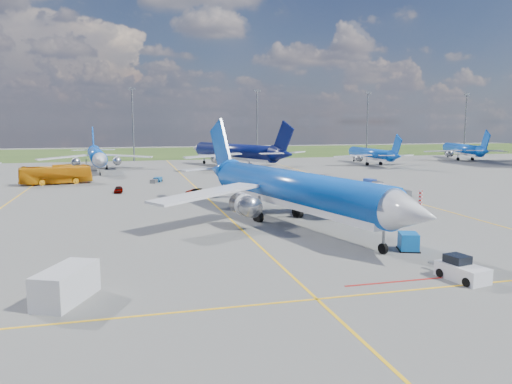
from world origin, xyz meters
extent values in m
plane|color=#555552|center=(0.00, 0.00, 0.00)|extent=(400.00, 400.00, 0.00)
cube|color=#2D4719|center=(0.00, 150.00, 0.00)|extent=(400.00, 80.00, 0.01)
cube|color=yellow|center=(0.00, 30.00, 0.01)|extent=(0.25, 160.00, 0.02)
cube|color=yellow|center=(0.00, -20.00, 0.01)|extent=(60.00, 0.25, 0.02)
cube|color=yellow|center=(-30.00, 40.00, 0.01)|extent=(0.25, 120.00, 0.02)
cube|color=yellow|center=(30.00, 40.00, 0.01)|extent=(0.25, 120.00, 0.02)
cube|color=#A5140F|center=(8.00, -18.00, 0.01)|extent=(10.00, 0.25, 0.02)
cylinder|color=slate|center=(-10.00, 110.00, 11.00)|extent=(0.50, 0.50, 22.00)
cube|color=slate|center=(-10.00, 110.00, 22.30)|extent=(2.20, 0.50, 0.80)
cylinder|color=slate|center=(30.00, 110.00, 11.00)|extent=(0.50, 0.50, 22.00)
cube|color=slate|center=(30.00, 110.00, 22.30)|extent=(2.20, 0.50, 0.80)
cylinder|color=slate|center=(70.00, 110.00, 11.00)|extent=(0.50, 0.50, 22.00)
cube|color=slate|center=(70.00, 110.00, 22.30)|extent=(2.20, 0.50, 0.80)
cylinder|color=slate|center=(110.00, 110.00, 11.00)|extent=(0.50, 0.50, 22.00)
cube|color=slate|center=(110.00, 110.00, 22.30)|extent=(2.20, 0.50, 0.80)
cylinder|color=red|center=(26.00, 8.00, 1.50)|extent=(0.50, 0.50, 3.00)
cube|color=silver|center=(12.49, -18.86, 0.60)|extent=(2.74, 4.21, 1.21)
cube|color=black|center=(12.38, -18.31, 1.44)|extent=(1.77, 1.92, 0.83)
cube|color=slate|center=(12.03, -16.49, 0.51)|extent=(0.65, 2.23, 0.19)
cube|color=blue|center=(13.36, -9.75, 0.84)|extent=(2.31, 2.55, 1.68)
cube|color=silver|center=(-16.73, -15.99, 1.16)|extent=(4.31, 5.78, 2.33)
imported|color=orange|center=(-25.98, 53.22, 1.88)|extent=(13.88, 5.84, 3.76)
imported|color=#999999|center=(-13.94, 37.64, 0.57)|extent=(1.56, 3.43, 1.14)
imported|color=#999999|center=(-0.79, 29.26, 0.69)|extent=(5.44, 3.99, 1.37)
imported|color=#999999|center=(24.43, 42.22, 0.75)|extent=(5.03, 5.21, 1.50)
cube|color=#1C63AA|center=(31.61, 24.44, 0.59)|extent=(1.80, 2.93, 1.18)
cube|color=slate|center=(31.93, 21.68, 0.48)|extent=(1.52, 2.27, 0.96)
cube|color=#17538D|center=(-6.35, 51.86, 0.48)|extent=(2.03, 2.57, 0.96)
cube|color=slate|center=(-7.26, 49.78, 0.39)|extent=(1.66, 2.02, 0.79)
cube|color=#193799|center=(33.53, 36.96, 0.55)|extent=(1.73, 2.77, 1.10)
cube|color=slate|center=(33.87, 34.37, 0.45)|extent=(1.45, 2.15, 0.90)
camera|label=1|loc=(-12.46, -50.99, 12.18)|focal=35.00mm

